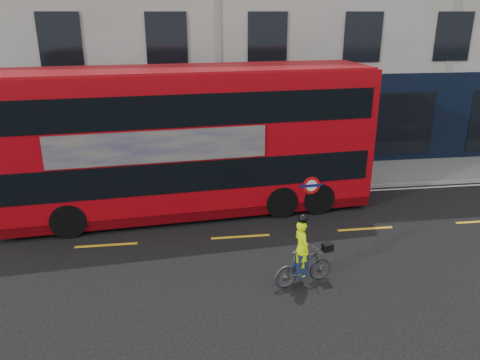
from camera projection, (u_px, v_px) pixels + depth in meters
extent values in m
plane|color=black|center=(248.00, 261.00, 12.89)|extent=(120.00, 120.00, 0.00)
cube|color=gray|center=(223.00, 180.00, 18.92)|extent=(60.00, 3.00, 0.12)
cube|color=gray|center=(227.00, 193.00, 17.52)|extent=(60.00, 0.12, 0.13)
cube|color=black|center=(219.00, 125.00, 19.65)|extent=(50.00, 0.08, 4.00)
cube|color=silver|center=(228.00, 198.00, 17.27)|extent=(58.00, 0.10, 0.01)
cube|color=#A9060F|center=(190.00, 136.00, 15.36)|extent=(12.13, 3.72, 4.29)
cube|color=#540307|center=(192.00, 201.00, 16.14)|extent=(12.12, 3.66, 0.33)
cube|color=black|center=(191.00, 164.00, 15.68)|extent=(11.65, 3.72, 0.98)
cube|color=black|center=(188.00, 102.00, 14.98)|extent=(11.65, 3.72, 0.98)
cube|color=maroon|center=(187.00, 69.00, 14.63)|extent=(11.88, 3.59, 0.09)
cube|color=black|center=(355.00, 152.00, 16.93)|extent=(0.25, 2.44, 0.98)
cube|color=black|center=(360.00, 95.00, 16.23)|extent=(0.25, 2.44, 0.98)
cube|color=gray|center=(159.00, 147.00, 13.83)|extent=(6.49, 0.59, 0.98)
cylinder|color=red|center=(311.00, 186.00, 15.40)|extent=(0.61, 0.07, 0.61)
cylinder|color=white|center=(311.00, 186.00, 15.40)|extent=(0.39, 0.05, 0.39)
cube|color=#0C1459|center=(312.00, 186.00, 15.39)|extent=(0.76, 0.08, 0.10)
cylinder|color=black|center=(305.00, 186.00, 16.93)|extent=(1.32, 2.85, 1.09)
cylinder|color=black|center=(271.00, 189.00, 16.66)|extent=(1.32, 2.85, 1.09)
cylinder|color=black|center=(73.00, 205.00, 15.25)|extent=(1.32, 2.85, 1.09)
imported|color=#414245|center=(304.00, 267.00, 11.66)|extent=(1.67, 0.86, 0.97)
imported|color=#D5FD01|center=(301.00, 248.00, 11.45)|extent=(0.47, 0.59, 1.42)
cube|color=black|center=(328.00, 247.00, 11.78)|extent=(0.30, 0.26, 0.20)
cube|color=#1A2546|center=(301.00, 264.00, 11.60)|extent=(0.35, 0.40, 0.63)
sphere|color=black|center=(303.00, 219.00, 11.18)|extent=(0.23, 0.23, 0.23)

